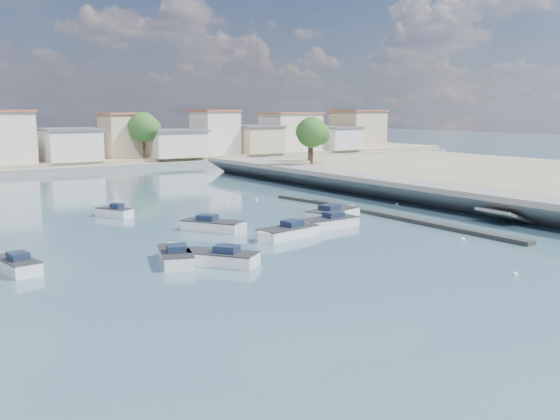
% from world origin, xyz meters
% --- Properties ---
extents(ground, '(400.00, 400.00, 0.00)m').
position_xyz_m(ground, '(0.00, 40.00, 0.00)').
color(ground, '#304E61').
rests_on(ground, ground).
extents(seawall_walkway, '(5.00, 90.00, 1.80)m').
position_xyz_m(seawall_walkway, '(18.50, 13.00, 0.90)').
color(seawall_walkway, slate).
rests_on(seawall_walkway, ground).
extents(breakwater, '(2.00, 31.02, 0.35)m').
position_xyz_m(breakwater, '(6.90, 12.69, 0.17)').
color(breakwater, black).
rests_on(breakwater, ground).
extents(far_shore_land, '(160.00, 40.00, 1.40)m').
position_xyz_m(far_shore_land, '(0.00, 92.00, 0.70)').
color(far_shore_land, gray).
rests_on(far_shore_land, ground).
extents(far_shore_quay, '(160.00, 2.50, 0.80)m').
position_xyz_m(far_shore_quay, '(0.00, 71.00, 0.40)').
color(far_shore_quay, slate).
rests_on(far_shore_quay, ground).
extents(far_town, '(113.01, 12.80, 8.35)m').
position_xyz_m(far_town, '(10.71, 76.92, 4.93)').
color(far_town, beige).
rests_on(far_town, far_shore_land).
extents(shore_trees, '(74.56, 38.32, 7.92)m').
position_xyz_m(shore_trees, '(8.34, 68.11, 6.22)').
color(shore_trees, '#38281E').
rests_on(shore_trees, ground).
extents(motorboat_a, '(4.44, 4.99, 1.48)m').
position_xyz_m(motorboat_a, '(-14.45, 4.94, 0.38)').
color(motorboat_a, silver).
rests_on(motorboat_a, ground).
extents(motorboat_b, '(3.17, 5.18, 1.48)m').
position_xyz_m(motorboat_b, '(-16.39, 6.93, 0.38)').
color(motorboat_b, silver).
rests_on(motorboat_b, ground).
extents(motorboat_c, '(5.76, 2.18, 1.48)m').
position_xyz_m(motorboat_c, '(-1.01, 10.82, 0.38)').
color(motorboat_c, silver).
rests_on(motorboat_c, ground).
extents(motorboat_d, '(5.68, 2.94, 1.48)m').
position_xyz_m(motorboat_d, '(-6.18, 9.29, 0.38)').
color(motorboat_d, silver).
rests_on(motorboat_d, ground).
extents(motorboat_e, '(2.37, 4.78, 1.48)m').
position_xyz_m(motorboat_e, '(-25.48, 10.22, 0.38)').
color(motorboat_e, silver).
rests_on(motorboat_e, ground).
extents(motorboat_f, '(2.87, 3.75, 1.48)m').
position_xyz_m(motorboat_f, '(-13.98, 26.07, 0.38)').
color(motorboat_f, silver).
rests_on(motorboat_f, ground).
extents(motorboat_g, '(4.35, 5.25, 1.48)m').
position_xyz_m(motorboat_g, '(-9.28, 14.79, 0.38)').
color(motorboat_g, silver).
rests_on(motorboat_g, ground).
extents(motorboat_h, '(6.34, 3.75, 1.48)m').
position_xyz_m(motorboat_h, '(2.78, 14.43, 0.38)').
color(motorboat_h, silver).
rests_on(motorboat_h, ground).
extents(mooring_buoys, '(15.17, 35.29, 0.35)m').
position_xyz_m(mooring_buoys, '(3.17, 12.99, 0.05)').
color(mooring_buoys, white).
rests_on(mooring_buoys, ground).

